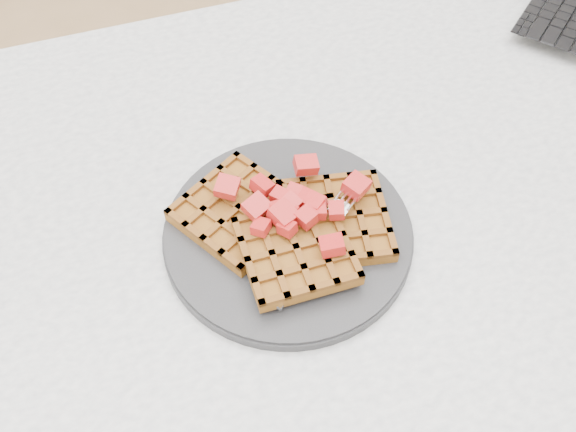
% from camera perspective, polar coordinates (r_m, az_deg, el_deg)
% --- Properties ---
extents(ground, '(4.00, 4.00, 0.00)m').
position_cam_1_polar(ground, '(1.43, 5.17, -16.49)').
color(ground, tan).
rests_on(ground, ground).
extents(table, '(1.20, 0.80, 0.75)m').
position_cam_1_polar(table, '(0.86, 8.23, -1.79)').
color(table, silver).
rests_on(table, ground).
extents(plate, '(0.27, 0.27, 0.02)m').
position_cam_1_polar(plate, '(0.71, -0.00, -1.55)').
color(plate, '#262628').
rests_on(plate, table).
extents(waffles, '(0.24, 0.21, 0.03)m').
position_cam_1_polar(waffles, '(0.69, 0.12, -0.87)').
color(waffles, '#925A1F').
rests_on(waffles, plate).
extents(strawberry_pile, '(0.15, 0.15, 0.02)m').
position_cam_1_polar(strawberry_pile, '(0.67, -0.00, 0.71)').
color(strawberry_pile, '#9D0305').
rests_on(strawberry_pile, waffles).
extents(fork, '(0.16, 0.13, 0.02)m').
position_cam_1_polar(fork, '(0.68, 3.19, -2.10)').
color(fork, silver).
rests_on(fork, plate).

